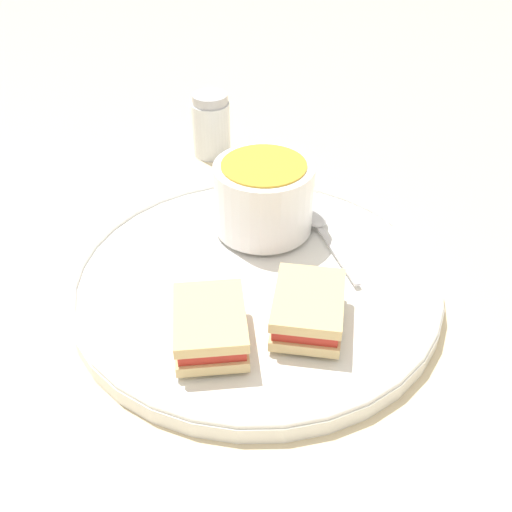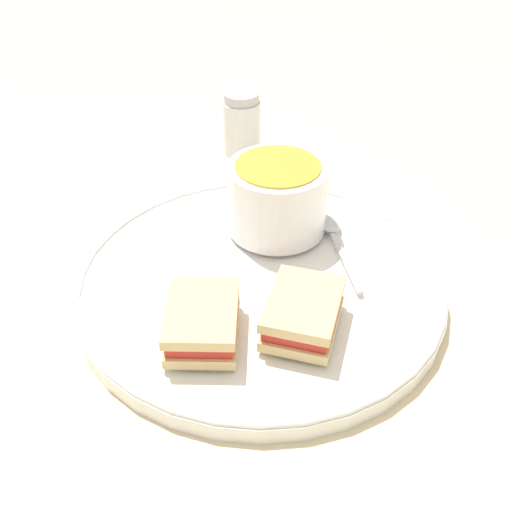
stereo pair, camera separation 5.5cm
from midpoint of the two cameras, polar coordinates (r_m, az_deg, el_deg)
The scene contains 7 objects.
ground_plane at distance 0.58m, azimuth 2.74°, elevation -3.33°, with size 2.40×2.40×0.00m, color beige.
plate at distance 0.57m, azimuth 2.77°, elevation -2.53°, with size 0.35×0.35×0.02m.
soup_bowl at distance 0.60m, azimuth 4.28°, elevation 5.54°, with size 0.10×0.10×0.07m.
spoon at distance 0.62m, azimuth 9.39°, elevation 2.45°, with size 0.13×0.04×0.01m.
sandwich_half_near at distance 0.49m, azimuth -2.39°, elevation -6.37°, with size 0.08×0.06×0.03m.
sandwich_half_far at distance 0.50m, azimuth 7.19°, elevation -5.52°, with size 0.09×0.08×0.03m.
salt_shaker at distance 0.79m, azimuth 0.37°, elevation 12.44°, with size 0.05×0.05×0.08m.
Camera 2 is at (-0.44, -0.00, 0.38)m, focal length 42.00 mm.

